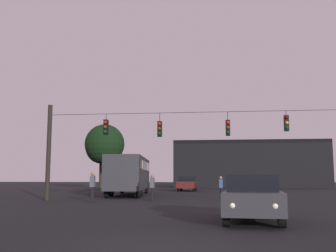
% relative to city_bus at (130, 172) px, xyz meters
% --- Properties ---
extents(ground_plane, '(168.00, 168.00, 0.00)m').
position_rel_city_bus_xyz_m(ground_plane, '(5.52, 1.18, -1.87)').
color(ground_plane, black).
rests_on(ground_plane, ground).
extents(overhead_signal_span, '(18.61, 0.44, 6.05)m').
position_rel_city_bus_xyz_m(overhead_signal_span, '(5.53, -7.54, 1.63)').
color(overhead_signal_span, black).
rests_on(overhead_signal_span, ground).
extents(city_bus, '(3.56, 11.19, 3.00)m').
position_rel_city_bus_xyz_m(city_bus, '(0.00, 0.00, 0.00)').
color(city_bus, '#2D2D33').
rests_on(city_bus, ground).
extents(car_near_right, '(2.16, 4.45, 1.52)m').
position_rel_city_bus_xyz_m(car_near_right, '(7.98, -18.09, -1.07)').
color(car_near_right, '#2D2D33').
rests_on(car_near_right, ground).
extents(car_far_left, '(1.93, 4.38, 1.52)m').
position_rel_city_bus_xyz_m(car_far_left, '(4.02, 10.13, -1.07)').
color(car_far_left, '#511919').
rests_on(car_far_left, ground).
extents(pedestrian_crossing_left, '(0.24, 0.36, 1.50)m').
position_rel_city_bus_xyz_m(pedestrian_crossing_left, '(7.22, -4.94, -1.03)').
color(pedestrian_crossing_left, black).
rests_on(pedestrian_crossing_left, ground).
extents(pedestrian_crossing_center, '(0.25, 0.37, 1.60)m').
position_rel_city_bus_xyz_m(pedestrian_crossing_center, '(2.98, -7.29, -0.97)').
color(pedestrian_crossing_center, black).
rests_on(pedestrian_crossing_center, ground).
extents(pedestrian_crossing_right, '(0.25, 0.37, 1.77)m').
position_rel_city_bus_xyz_m(pedestrian_crossing_right, '(-0.28, -9.00, -0.86)').
color(pedestrian_crossing_right, black).
rests_on(pedestrian_crossing_right, ground).
extents(corner_building, '(21.45, 11.31, 6.58)m').
position_rel_city_bus_xyz_m(corner_building, '(12.00, 28.80, 1.43)').
color(corner_building, black).
rests_on(corner_building, ground).
extents(tree_left_silhouette, '(4.40, 4.40, 7.67)m').
position_rel_city_bus_xyz_m(tree_left_silhouette, '(-8.53, 21.47, 3.56)').
color(tree_left_silhouette, '#2D2116').
rests_on(tree_left_silhouette, ground).
extents(tree_behind_building, '(4.81, 4.81, 7.86)m').
position_rel_city_bus_xyz_m(tree_behind_building, '(-6.33, 15.10, 3.55)').
color(tree_behind_building, black).
rests_on(tree_behind_building, ground).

